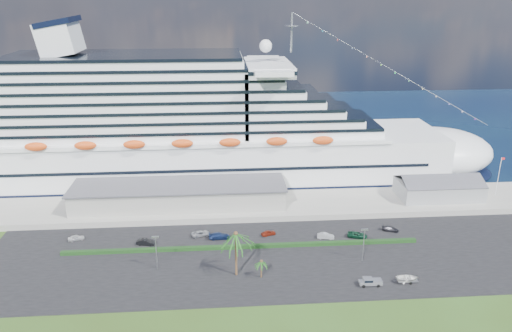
{
  "coord_description": "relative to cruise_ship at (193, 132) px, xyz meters",
  "views": [
    {
      "loc": [
        -12.97,
        -93.46,
        60.92
      ],
      "look_at": [
        -3.59,
        30.0,
        16.67
      ],
      "focal_mm": 35.0,
      "sensor_mm": 36.0,
      "label": 1
    }
  ],
  "objects": [
    {
      "name": "hedge",
      "position": [
        13.53,
        -48.0,
        -16.12
      ],
      "size": [
        88.0,
        1.1,
        0.9
      ],
      "primitive_type": "cube",
      "color": "black",
      "rests_on": "asphalt_lot"
    },
    {
      "name": "flagpole",
      "position": [
        91.57,
        -24.0,
        -8.43
      ],
      "size": [
        1.08,
        0.16,
        12.0
      ],
      "color": "silver",
      "rests_on": "wharf"
    },
    {
      "name": "parked_car_0",
      "position": [
        -28.67,
        -40.64,
        -15.9
      ],
      "size": [
        4.27,
        2.64,
        1.36
      ],
      "primitive_type": "imported",
      "rotation": [
        0.0,
        0.0,
        1.85
      ],
      "color": "silver",
      "rests_on": "asphalt_lot"
    },
    {
      "name": "parked_car_3",
      "position": [
        7.85,
        -42.56,
        -15.79
      ],
      "size": [
        5.52,
        2.43,
        1.58
      ],
      "primitive_type": "imported",
      "rotation": [
        0.0,
        0.0,
        1.61
      ],
      "color": "navy",
      "rests_on": "asphalt_lot"
    },
    {
      "name": "ground",
      "position": [
        21.53,
        -64.0,
        -16.69
      ],
      "size": [
        420.0,
        420.0,
        0.0
      ],
      "primitive_type": "plane",
      "color": "#2F4316",
      "rests_on": "ground"
    },
    {
      "name": "parked_car_6",
      "position": [
        43.41,
        -44.53,
        -15.87
      ],
      "size": [
        5.55,
        3.87,
        1.41
      ],
      "primitive_type": "imported",
      "rotation": [
        0.0,
        0.0,
        1.24
      ],
      "color": "#0E3823",
      "rests_on": "asphalt_lot"
    },
    {
      "name": "water",
      "position": [
        21.53,
        66.0,
        -16.68
      ],
      "size": [
        420.0,
        160.0,
        0.02
      ],
      "primitive_type": "cube",
      "color": "black",
      "rests_on": "ground"
    },
    {
      "name": "pickup_truck",
      "position": [
        40.27,
        -66.45,
        -15.6
      ],
      "size": [
        5.07,
        2.03,
        1.78
      ],
      "color": "black",
      "rests_on": "asphalt_lot"
    },
    {
      "name": "parked_car_1",
      "position": [
        -10.54,
        -44.43,
        -15.8
      ],
      "size": [
        4.94,
        2.53,
        1.55
      ],
      "primitive_type": "imported",
      "rotation": [
        0.0,
        0.0,
        1.37
      ],
      "color": "black",
      "rests_on": "asphalt_lot"
    },
    {
      "name": "lamp_post_right",
      "position": [
        41.53,
        -56.0,
        -11.35
      ],
      "size": [
        1.6,
        0.35,
        8.27
      ],
      "color": "gray",
      "rests_on": "asphalt_lot"
    },
    {
      "name": "parked_car_2",
      "position": [
        3.03,
        -40.63,
        -15.91
      ],
      "size": [
        5.19,
        3.45,
        1.32
      ],
      "primitive_type": "imported",
      "rotation": [
        0.0,
        0.0,
        1.86
      ],
      "color": "#A1A3AA",
      "rests_on": "asphalt_lot"
    },
    {
      "name": "parked_car_4",
      "position": [
        20.64,
        -41.6,
        -15.92
      ],
      "size": [
        4.14,
        2.83,
        1.31
      ],
      "primitive_type": "imported",
      "rotation": [
        0.0,
        0.0,
        1.94
      ],
      "color": "maroon",
      "rests_on": "asphalt_lot"
    },
    {
      "name": "port_shed",
      "position": [
        73.53,
        -24.0,
        -12.3
      ],
      "size": [
        24.0,
        12.31,
        7.37
      ],
      "color": "gray",
      "rests_on": "wharf"
    },
    {
      "name": "asphalt_lot",
      "position": [
        21.53,
        -53.0,
        -16.63
      ],
      "size": [
        140.0,
        38.0,
        0.12
      ],
      "primitive_type": "cube",
      "color": "black",
      "rests_on": "ground"
    },
    {
      "name": "wharf",
      "position": [
        21.53,
        -24.0,
        -15.79
      ],
      "size": [
        240.0,
        20.0,
        1.8
      ],
      "primitive_type": "cube",
      "color": "gray",
      "rests_on": "ground"
    },
    {
      "name": "parked_car_5",
      "position": [
        35.13,
        -44.53,
        -15.86
      ],
      "size": [
        4.57,
        2.42,
        1.43
      ],
      "primitive_type": "imported",
      "rotation": [
        0.0,
        0.0,
        1.35
      ],
      "color": "#B5B7BD",
      "rests_on": "asphalt_lot"
    },
    {
      "name": "boat_trailer",
      "position": [
        48.77,
        -66.03,
        -15.5
      ],
      "size": [
        5.62,
        3.59,
        1.62
      ],
      "color": "gray",
      "rests_on": "asphalt_lot"
    },
    {
      "name": "parked_car_7",
      "position": [
        53.13,
        -41.7,
        -15.94
      ],
      "size": [
        4.73,
        3.38,
        1.27
      ],
      "primitive_type": "imported",
      "rotation": [
        0.0,
        0.0,
        1.16
      ],
      "color": "#232329",
      "rests_on": "asphalt_lot"
    },
    {
      "name": "palm_short",
      "position": [
        17.03,
        -61.5,
        -13.03
      ],
      "size": [
        3.53,
        3.53,
        4.56
      ],
      "color": "#47301E",
      "rests_on": "ground"
    },
    {
      "name": "terminal_building",
      "position": [
        -3.47,
        -24.0,
        -11.68
      ],
      "size": [
        61.0,
        15.0,
        6.3
      ],
      "color": "gray",
      "rests_on": "wharf"
    },
    {
      "name": "cruise_ship",
      "position": [
        0.0,
        0.0,
        0.0
      ],
      "size": [
        191.0,
        38.0,
        54.0
      ],
      "color": "silver",
      "rests_on": "ground"
    },
    {
      "name": "lamp_post_left",
      "position": [
        -6.47,
        -56.0,
        -11.35
      ],
      "size": [
        1.6,
        0.35,
        8.27
      ],
      "color": "gray",
      "rests_on": "asphalt_lot"
    },
    {
      "name": "palm_tall",
      "position": [
        11.53,
        -60.0,
        -7.49
      ],
      "size": [
        8.82,
        8.82,
        11.13
      ],
      "color": "#47301E",
      "rests_on": "ground"
    }
  ]
}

